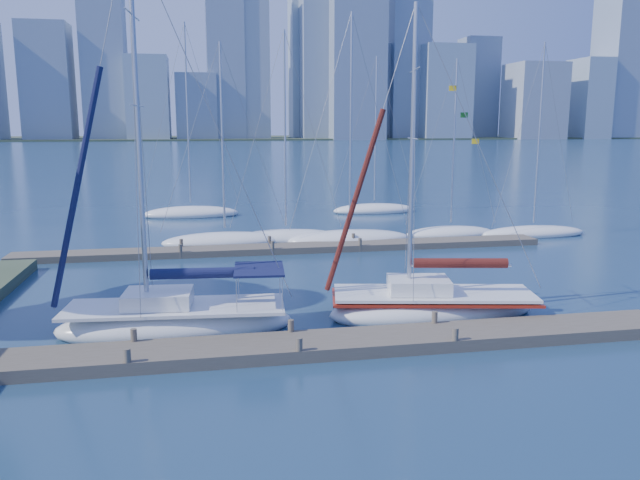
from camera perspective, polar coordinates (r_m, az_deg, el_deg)
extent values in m
plane|color=#163148|center=(20.12, -2.30, -10.25)|extent=(700.00, 700.00, 0.00)
cube|color=brown|center=(20.05, -2.30, -9.71)|extent=(26.00, 2.00, 0.40)
cube|color=brown|center=(35.62, -2.90, -0.76)|extent=(30.00, 1.80, 0.36)
cube|color=#38472D|center=(338.70, -10.37, 9.11)|extent=(800.00, 100.00, 1.50)
ellipsoid|color=white|center=(22.49, -13.02, -7.61)|extent=(8.30, 3.32, 1.42)
cube|color=white|center=(22.30, -13.09, -5.99)|extent=(7.68, 3.06, 0.11)
cube|color=white|center=(22.29, -14.58, -5.18)|extent=(2.41, 1.91, 0.52)
cylinder|color=silver|center=(21.56, -16.32, 10.05)|extent=(0.17, 0.17, 12.33)
cylinder|color=silver|center=(21.91, -10.68, -3.24)|extent=(3.83, 0.42, 0.09)
cylinder|color=#101637|center=(21.89, -10.69, -3.00)|extent=(3.55, 0.67, 0.38)
cube|color=#101637|center=(21.79, -5.60, -2.67)|extent=(1.89, 2.39, 0.08)
ellipsoid|color=white|center=(24.03, 10.28, -6.34)|extent=(8.36, 4.11, 1.40)
cube|color=white|center=(23.85, 10.34, -4.83)|extent=(7.74, 3.79, 0.11)
cube|color=white|center=(23.68, 9.02, -4.08)|extent=(2.53, 2.10, 0.51)
cylinder|color=silver|center=(22.90, 8.44, 7.87)|extent=(0.17, 0.17, 10.36)
cylinder|color=silver|center=(23.78, 12.70, -2.29)|extent=(3.74, 0.82, 0.09)
cylinder|color=#420E0E|center=(23.76, 12.71, -2.07)|extent=(3.49, 1.04, 0.37)
cube|color=maroon|center=(23.90, 10.32, -5.20)|extent=(7.92, 3.92, 0.09)
ellipsoid|color=white|center=(37.85, -8.66, -0.15)|extent=(7.69, 3.07, 1.17)
cylinder|color=silver|center=(37.22, -8.92, 9.29)|extent=(0.13, 0.13, 10.72)
ellipsoid|color=white|center=(38.56, -3.12, 0.14)|extent=(7.03, 2.92, 1.15)
cylinder|color=silver|center=(37.94, -3.22, 10.01)|extent=(0.12, 0.12, 11.55)
ellipsoid|color=white|center=(38.09, 2.74, 0.04)|extent=(7.92, 3.46, 1.22)
cylinder|color=silver|center=(37.46, 2.84, 10.76)|extent=(0.13, 0.13, 12.40)
ellipsoid|color=white|center=(41.11, 11.85, 0.55)|extent=(6.09, 2.51, 1.04)
cylinder|color=silver|center=(40.53, 12.16, 8.72)|extent=(0.11, 0.11, 10.19)
ellipsoid|color=white|center=(42.80, 18.90, 0.59)|extent=(7.41, 3.98, 1.00)
cylinder|color=silver|center=(42.24, 19.42, 9.10)|extent=(0.11, 0.11, 11.24)
ellipsoid|color=white|center=(50.15, -11.69, 2.36)|extent=(7.57, 3.05, 1.24)
cylinder|color=silver|center=(49.68, -12.02, 11.17)|extent=(0.14, 0.14, 13.57)
ellipsoid|color=white|center=(51.56, 4.99, 2.74)|extent=(7.24, 4.47, 1.13)
cylinder|color=silver|center=(51.10, 5.11, 10.02)|extent=(0.12, 0.12, 11.43)
cube|color=slate|center=(313.94, -23.66, 13.06)|extent=(21.03, 17.63, 51.90)
cube|color=#8C95A8|center=(331.41, -18.93, 12.44)|extent=(13.88, 17.61, 43.29)
cube|color=#8497AB|center=(304.66, -15.43, 12.35)|extent=(18.87, 19.81, 37.99)
cube|color=slate|center=(305.41, -11.22, 11.82)|extent=(18.72, 16.86, 30.66)
cube|color=#8C95A8|center=(310.59, -6.46, 16.15)|extent=(17.92, 14.99, 76.26)
cube|color=#8497AB|center=(329.76, -1.16, 16.62)|extent=(17.66, 17.46, 84.79)
cube|color=slate|center=(308.24, 3.36, 17.17)|extent=(25.48, 18.95, 86.26)
cube|color=#8C95A8|center=(327.56, 6.18, 13.23)|extent=(14.96, 17.11, 46.36)
cube|color=#8497AB|center=(321.27, 11.25, 13.06)|extent=(23.67, 18.80, 45.34)
cube|color=slate|center=(361.22, 14.20, 13.27)|extent=(17.99, 17.52, 53.30)
cube|color=#8C95A8|center=(341.32, 18.98, 11.88)|extent=(25.14, 23.94, 37.55)
cube|color=#8497AB|center=(357.31, 23.32, 11.74)|extent=(15.18, 21.38, 40.33)
cube|color=slate|center=(372.67, 25.90, 15.31)|extent=(21.00, 23.60, 90.13)
cube|color=slate|center=(314.52, -19.28, 17.86)|extent=(19.10, 18.00, 101.12)
cube|color=slate|center=(310.68, -8.66, 16.54)|extent=(17.30, 18.00, 81.11)
cube|color=slate|center=(316.91, -0.12, 18.29)|extent=(17.69, 18.00, 100.39)
cube|color=slate|center=(327.63, 8.01, 17.28)|extent=(19.10, 18.00, 92.94)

